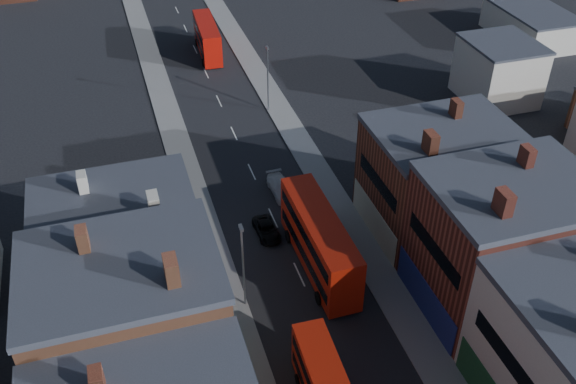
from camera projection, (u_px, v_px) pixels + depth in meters
pavement_west at (186, 171)px, 66.47m from camera, size 3.00×200.00×0.12m
pavement_east at (305, 151)px, 69.56m from camera, size 3.00×200.00×0.12m
lamp_post_2 at (243, 261)px, 48.66m from camera, size 0.25×0.70×8.12m
lamp_post_3 at (268, 75)px, 74.17m from camera, size 0.25×0.70×8.12m
bus_1 at (319, 241)px, 53.27m from camera, size 3.27×12.51×5.39m
bus_2 at (207, 38)px, 88.25m from camera, size 3.13×10.80×4.62m
car_2 at (267, 230)px, 58.13m from camera, size 1.98×4.11×1.13m
car_3 at (281, 187)px, 63.16m from camera, size 2.08×4.74×1.36m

